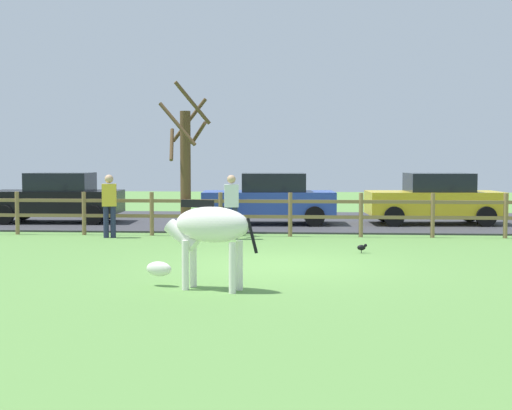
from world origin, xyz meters
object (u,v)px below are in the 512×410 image
crow_on_grass (362,247)px  visitor_left_of_tree (231,204)px  bare_tree (186,164)px  zebra (207,231)px  parked_car_black (57,197)px  parked_car_yellow (435,198)px  visitor_right_of_tree (109,203)px  parked_car_blue (270,198)px

crow_on_grass → visitor_left_of_tree: visitor_left_of_tree is taller
bare_tree → crow_on_grass: bearing=-37.0°
zebra → parked_car_black: bearing=120.1°
zebra → crow_on_grass: size_ratio=8.77×
zebra → visitor_left_of_tree: 7.00m
parked_car_black → visitor_left_of_tree: bearing=-32.9°
parked_car_black → visitor_left_of_tree: visitor_left_of_tree is taller
parked_car_yellow → visitor_left_of_tree: size_ratio=2.50×
parked_car_yellow → visitor_left_of_tree: bearing=-144.9°
crow_on_grass → parked_car_yellow: parked_car_yellow is taller
parked_car_black → parked_car_yellow: (11.70, 0.26, 0.00)m
parked_car_yellow → visitor_right_of_tree: bearing=-156.2°
parked_car_yellow → parked_car_blue: bearing=-176.4°
crow_on_grass → parked_car_black: parked_car_black is taller
zebra → parked_car_blue: (0.40, 10.75, -0.08)m
bare_tree → visitor_left_of_tree: size_ratio=2.47×
zebra → parked_car_blue: parked_car_blue is taller
zebra → crow_on_grass: 5.36m
crow_on_grass → visitor_right_of_tree: 6.86m
visitor_left_of_tree → visitor_right_of_tree: (-3.19, 0.11, 0.00)m
bare_tree → visitor_right_of_tree: size_ratio=2.47×
crow_on_grass → parked_car_blue: (-2.35, 6.21, 0.72)m
crow_on_grass → visitor_left_of_tree: 4.04m
visitor_left_of_tree → visitor_right_of_tree: 3.20m
bare_tree → crow_on_grass: 5.85m
bare_tree → visitor_left_of_tree: (1.33, -0.91, -1.00)m
crow_on_grass → parked_car_yellow: size_ratio=0.05×
bare_tree → visitor_right_of_tree: bare_tree is taller
bare_tree → parked_car_black: (-4.57, 2.91, -1.07)m
parked_car_black → crow_on_grass: bearing=-34.8°
zebra → parked_car_yellow: (5.43, 11.07, -0.08)m
parked_car_black → visitor_right_of_tree: size_ratio=2.49×
zebra → visitor_right_of_tree: 7.95m
bare_tree → parked_car_yellow: 7.88m
visitor_left_of_tree → visitor_right_of_tree: bearing=178.0°
visitor_left_of_tree → parked_car_yellow: bearing=35.1°
bare_tree → parked_car_black: bare_tree is taller
parked_car_blue → visitor_right_of_tree: bearing=-137.4°
parked_car_blue → parked_car_yellow: 5.04m
zebra → visitor_right_of_tree: size_ratio=1.15×
visitor_left_of_tree → zebra: bearing=-86.9°
parked_car_yellow → zebra: bearing=-116.1°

